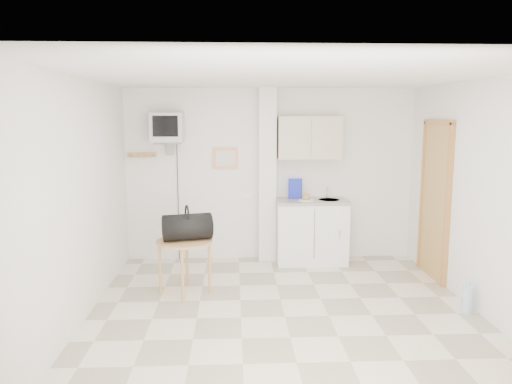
{
  "coord_description": "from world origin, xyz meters",
  "views": [
    {
      "loc": [
        -0.54,
        -5.01,
        2.12
      ],
      "look_at": [
        -0.28,
        0.6,
        1.25
      ],
      "focal_mm": 35.0,
      "sensor_mm": 36.0,
      "label": 1
    }
  ],
  "objects_px": {
    "crt_television": "(167,128)",
    "duffel_bag": "(187,227)",
    "round_table": "(184,247)",
    "water_bottle": "(467,299)"
  },
  "relations": [
    {
      "from": "crt_television",
      "to": "duffel_bag",
      "type": "distance_m",
      "value": 1.71
    },
    {
      "from": "round_table",
      "to": "duffel_bag",
      "type": "xyz_separation_m",
      "value": [
        0.04,
        0.02,
        0.24
      ]
    },
    {
      "from": "duffel_bag",
      "to": "crt_television",
      "type": "bearing_deg",
      "value": 91.79
    },
    {
      "from": "duffel_bag",
      "to": "water_bottle",
      "type": "bearing_deg",
      "value": -28.49
    },
    {
      "from": "crt_television",
      "to": "water_bottle",
      "type": "relative_size",
      "value": 6.26
    },
    {
      "from": "water_bottle",
      "to": "round_table",
      "type": "bearing_deg",
      "value": 166.5
    },
    {
      "from": "round_table",
      "to": "duffel_bag",
      "type": "bearing_deg",
      "value": 23.0
    },
    {
      "from": "round_table",
      "to": "water_bottle",
      "type": "bearing_deg",
      "value": -13.5
    },
    {
      "from": "duffel_bag",
      "to": "round_table",
      "type": "bearing_deg",
      "value": -171.56
    },
    {
      "from": "round_table",
      "to": "water_bottle",
      "type": "xyz_separation_m",
      "value": [
        3.1,
        -0.75,
        -0.42
      ]
    }
  ]
}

